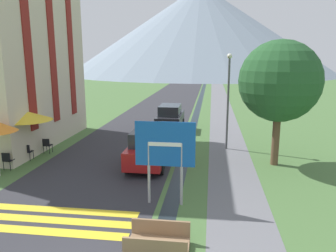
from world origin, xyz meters
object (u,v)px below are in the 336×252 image
footbridge (158,243)px  cafe_chair_middle (27,151)px  hotel_building (7,39)px  cafe_chair_near_left (7,159)px  streetlamp (228,94)px  parked_car_far (170,117)px  cafe_chair_far_right (47,144)px  person_seated_far (11,153)px  tree_by_path (280,81)px  parked_car_near (149,147)px  road_sign (165,150)px  cafe_umbrella_middle_yellow (27,116)px  cafe_chair_far_left (33,145)px

footbridge → cafe_chair_middle: 10.61m
hotel_building → footbridge: (10.60, -10.34, -5.99)m
cafe_chair_near_left → streetlamp: bearing=30.4°
parked_car_far → cafe_chair_far_right: bearing=-130.6°
person_seated_far → streetlamp: streetlamp is taller
person_seated_far → tree_by_path: (12.67, 2.05, 3.41)m
cafe_chair_middle → person_seated_far: (-0.23, -1.04, 0.17)m
footbridge → tree_by_path: (4.51, 8.05, 3.87)m
cafe_chair_far_right → person_seated_far: bearing=-112.5°
tree_by_path → parked_car_near: bearing=-171.2°
road_sign → streetlamp: streetlamp is taller
parked_car_far → person_seated_far: size_ratio=3.26×
parked_car_near → cafe_umbrella_middle_yellow: bearing=178.2°
cafe_chair_middle → cafe_umbrella_middle_yellow: size_ratio=0.34×
person_seated_far → tree_by_path: tree_by_path is taller
tree_by_path → road_sign: bearing=-132.8°
footbridge → cafe_chair_far_right: (-7.54, 8.35, 0.29)m
hotel_building → parked_car_far: hotel_building is taller
hotel_building → road_sign: size_ratio=3.80×
road_sign → cafe_chair_near_left: 8.41m
road_sign → parked_car_far: size_ratio=0.75×
hotel_building → cafe_chair_near_left: 7.85m
person_seated_far → tree_by_path: size_ratio=0.20×
hotel_building → parked_car_near: bearing=-19.8°
cafe_umbrella_middle_yellow → tree_by_path: tree_by_path is taller
footbridge → cafe_chair_near_left: (-8.07, 5.57, 0.29)m
hotel_building → cafe_chair_middle: hotel_building is taller
footbridge → parked_car_far: bearing=95.9°
hotel_building → streetlamp: hotel_building is taller
cafe_chair_near_left → cafe_chair_middle: (0.13, 1.46, 0.00)m
tree_by_path → footbridge: bearing=-119.3°
road_sign → cafe_chair_middle: bearing=152.0°
cafe_chair_far_right → streetlamp: 10.43m
person_seated_far → streetlamp: size_ratio=0.23×
footbridge → parked_car_far: parked_car_far is taller
parked_car_far → cafe_chair_near_left: parked_car_far is taller
cafe_chair_near_left → cafe_chair_far_right: size_ratio=1.00×
footbridge → streetlamp: bearing=77.9°
cafe_chair_far_left → cafe_umbrella_middle_yellow: 1.92m
road_sign → cafe_chair_far_right: (-7.32, 5.40, -1.50)m
footbridge → parked_car_near: (-1.60, 7.11, 0.68)m
cafe_chair_far_left → cafe_umbrella_middle_yellow: cafe_umbrella_middle_yellow is taller
parked_car_far → streetlamp: (3.87, -4.67, 2.28)m
person_seated_far → cafe_umbrella_middle_yellow: bearing=79.9°
cafe_chair_middle → tree_by_path: bearing=-2.8°
parked_car_far → road_sign: bearing=-83.6°
cafe_chair_near_left → cafe_chair_middle: bearing=89.3°
road_sign → tree_by_path: 7.27m
road_sign → tree_by_path: tree_by_path is taller
footbridge → cafe_chair_far_left: cafe_chair_far_left is taller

